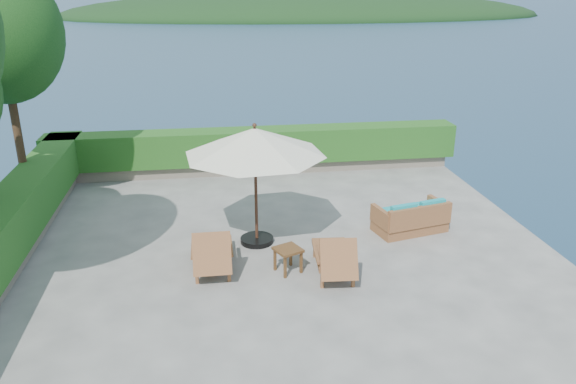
{
  "coord_description": "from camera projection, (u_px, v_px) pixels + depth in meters",
  "views": [
    {
      "loc": [
        -1.38,
        -10.86,
        5.53
      ],
      "look_at": [
        0.3,
        0.8,
        1.1
      ],
      "focal_mm": 35.0,
      "sensor_mm": 36.0,
      "label": 1
    }
  ],
  "objects": [
    {
      "name": "tree_far",
      "position": [
        0.0,
        34.0,
        12.8
      ],
      "size": [
        2.8,
        2.8,
        6.03
      ],
      "color": "#412A19",
      "rests_on": "ground"
    },
    {
      "name": "lounge_left",
      "position": [
        212.0,
        251.0,
        11.31
      ],
      "size": [
        0.83,
        1.8,
        1.04
      ],
      "rotation": [
        0.0,
        0.0,
        -0.0
      ],
      "color": "brown",
      "rests_on": "ground"
    },
    {
      "name": "planter_wall_far",
      "position": [
        256.0,
        166.0,
        17.32
      ],
      "size": [
        12.0,
        0.6,
        0.36
      ],
      "primitive_type": "cube",
      "color": "gray",
      "rests_on": "ground"
    },
    {
      "name": "wicker_loveseat",
      "position": [
        411.0,
        219.0,
        13.12
      ],
      "size": [
        1.83,
        1.22,
        0.82
      ],
      "rotation": [
        0.0,
        0.0,
        0.23
      ],
      "color": "brown",
      "rests_on": "ground"
    },
    {
      "name": "offshore_island",
      "position": [
        305.0,
        16.0,
        146.3
      ],
      "size": [
        126.0,
        57.6,
        12.6
      ],
      "primitive_type": "ellipsoid",
      "color": "black",
      "rests_on": "ocean"
    },
    {
      "name": "side_table",
      "position": [
        288.0,
        253.0,
        11.26
      ],
      "size": [
        0.65,
        0.65,
        0.52
      ],
      "rotation": [
        0.0,
        0.0,
        0.43
      ],
      "color": "brown",
      "rests_on": "ground"
    },
    {
      "name": "ground",
      "position": [
        280.0,
        253.0,
        12.19
      ],
      "size": [
        12.0,
        12.0,
        0.0
      ],
      "primitive_type": "plane",
      "color": "gray",
      "rests_on": "ground"
    },
    {
      "name": "hedge_left",
      "position": [
        0.0,
        233.0,
        11.14
      ],
      "size": [
        0.9,
        12.4,
        1.0
      ],
      "primitive_type": "cube",
      "color": "#174C15",
      "rests_on": "planter_wall_left"
    },
    {
      "name": "patio_umbrella",
      "position": [
        255.0,
        143.0,
        11.86
      ],
      "size": [
        3.84,
        3.84,
        2.76
      ],
      "rotation": [
        0.0,
        0.0,
        -0.29
      ],
      "color": "black",
      "rests_on": "ground"
    },
    {
      "name": "lounge_right",
      "position": [
        335.0,
        256.0,
        11.13
      ],
      "size": [
        0.86,
        1.78,
        1.0
      ],
      "rotation": [
        0.0,
        0.0,
        -0.08
      ],
      "color": "brown",
      "rests_on": "ground"
    },
    {
      "name": "foundation",
      "position": [
        280.0,
        314.0,
        12.74
      ],
      "size": [
        12.0,
        12.0,
        3.0
      ],
      "primitive_type": "cube",
      "color": "#584F46",
      "rests_on": "ocean"
    },
    {
      "name": "planter_wall_left",
      "position": [
        6.0,
        263.0,
        11.38
      ],
      "size": [
        0.6,
        12.0,
        0.36
      ],
      "primitive_type": "cube",
      "color": "gray",
      "rests_on": "ground"
    },
    {
      "name": "hedge_far",
      "position": [
        256.0,
        145.0,
        17.08
      ],
      "size": [
        12.4,
        0.9,
        1.0
      ],
      "primitive_type": "cube",
      "color": "#174C15",
      "rests_on": "planter_wall_far"
    },
    {
      "name": "ocean",
      "position": [
        280.0,
        367.0,
        13.25
      ],
      "size": [
        600.0,
        600.0,
        0.0
      ],
      "primitive_type": "plane",
      "color": "navy",
      "rests_on": "ground"
    }
  ]
}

